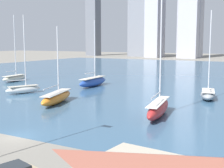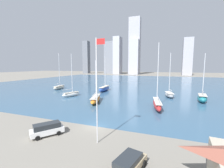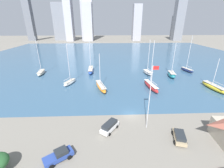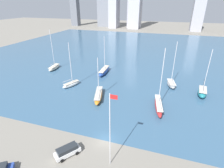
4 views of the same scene
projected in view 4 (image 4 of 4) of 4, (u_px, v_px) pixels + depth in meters
name	position (u px, v px, depth m)	size (l,w,h in m)	color
ground_plane	(105.00, 141.00, 35.46)	(500.00, 500.00, 0.00)	gray
harbor_water	(148.00, 53.00, 95.77)	(180.00, 140.00, 0.00)	#385B7A
flag_pole	(110.00, 130.00, 27.31)	(1.24, 0.14, 13.91)	silver
distant_city_skyline	(150.00, 3.00, 174.16)	(194.46, 18.73, 71.04)	slate
sailboat_orange	(99.00, 95.00, 50.94)	(4.92, 10.67, 11.98)	orange
sailboat_white	(71.00, 84.00, 58.03)	(4.22, 6.90, 14.52)	white
sailboat_red	(158.00, 105.00, 45.61)	(3.35, 10.67, 15.99)	#B72828
sailboat_cream	(54.00, 67.00, 72.92)	(3.04, 8.17, 16.05)	beige
sailboat_gray	(171.00, 84.00, 58.22)	(3.77, 7.05, 14.73)	gray
sailboat_teal	(202.00, 92.00, 52.12)	(3.38, 6.95, 13.99)	#1E757F
sailboat_blue	(104.00, 71.00, 68.54)	(2.62, 10.75, 14.24)	#284CA8
parked_suv_white	(67.00, 151.00, 31.76)	(4.19, 4.82, 1.88)	white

